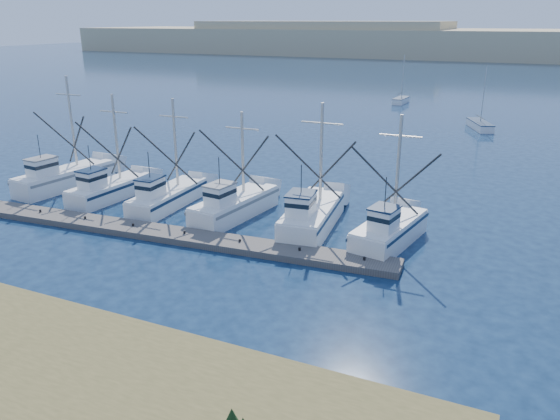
# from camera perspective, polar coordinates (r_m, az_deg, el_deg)

# --- Properties ---
(ground) EXTENTS (500.00, 500.00, 0.00)m
(ground) POSITION_cam_1_polar(r_m,az_deg,el_deg) (27.67, -3.71, -10.60)
(ground) COLOR #0C1C35
(ground) RESTS_ON ground
(floating_dock) EXTENTS (32.46, 4.36, 0.43)m
(floating_dock) POSITION_cam_1_polar(r_m,az_deg,el_deg) (37.59, -12.57, -2.33)
(floating_dock) COLOR #56514D
(floating_dock) RESTS_ON ground
(dune_ridge) EXTENTS (360.00, 60.00, 10.00)m
(dune_ridge) POSITION_cam_1_polar(r_m,az_deg,el_deg) (231.53, 22.38, 15.78)
(dune_ridge) COLOR tan
(dune_ridge) RESTS_ON ground
(trawler_fleet) EXTENTS (31.97, 9.15, 9.32)m
(trawler_fleet) POSITION_cam_1_polar(r_m,az_deg,el_deg) (41.18, -8.12, 0.98)
(trawler_fleet) COLOR white
(trawler_fleet) RESTS_ON ground
(sailboat_near) EXTENTS (4.12, 6.77, 8.10)m
(sailboat_near) POSITION_cam_1_polar(r_m,az_deg,el_deg) (77.77, 20.15, 8.31)
(sailboat_near) COLOR white
(sailboat_near) RESTS_ON ground
(sailboat_far) EXTENTS (1.95, 5.41, 8.10)m
(sailboat_far) POSITION_cam_1_polar(r_m,az_deg,el_deg) (98.30, 12.52, 11.11)
(sailboat_far) COLOR white
(sailboat_far) RESTS_ON ground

